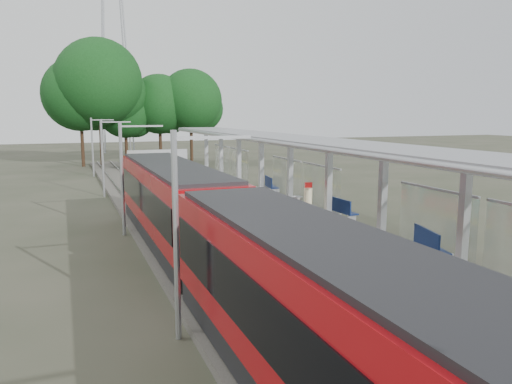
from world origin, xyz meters
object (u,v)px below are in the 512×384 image
litter_bin (297,207)px  train (220,237)px  bench_near (429,245)px  bench_far (270,185)px  info_pillar_far (308,203)px  bench_mid (343,210)px

litter_bin → train: bearing=-132.4°
train → bench_near: size_ratio=15.72×
bench_far → info_pillar_far: 7.31m
train → info_pillar_far: 8.22m
train → litter_bin: size_ratio=27.55×
info_pillar_far → bench_mid: bearing=-30.7°
bench_near → info_pillar_far: info_pillar_far is taller
bench_far → litter_bin: size_ratio=1.61×
train → bench_far: train is taller
bench_near → bench_far: 14.70m
bench_far → info_pillar_far: size_ratio=0.94×
bench_near → bench_mid: size_ratio=1.11×
bench_near → bench_far: (0.63, 14.69, -0.04)m
bench_far → litter_bin: 6.87m
info_pillar_far → litter_bin: (-0.31, 0.50, -0.24)m
bench_far → litter_bin: bearing=-94.2°
train → litter_bin: bearing=47.6°
bench_mid → info_pillar_far: bearing=134.2°
info_pillar_far → litter_bin: bearing=134.1°
bench_mid → litter_bin: 2.16m
bench_mid → info_pillar_far: size_ratio=0.92×
bench_far → bench_mid: bearing=-81.8°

